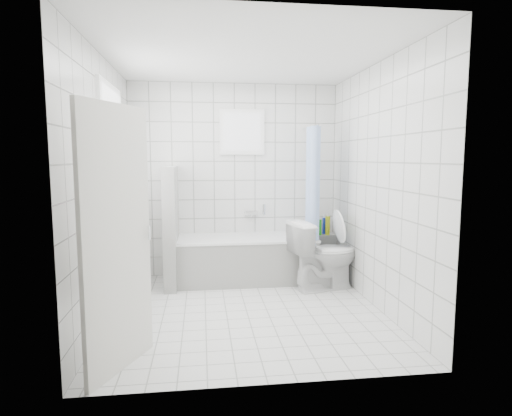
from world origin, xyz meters
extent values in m
plane|color=white|center=(0.00, 0.00, 0.00)|extent=(3.00, 3.00, 0.00)
plane|color=white|center=(0.00, 0.00, 2.60)|extent=(3.00, 3.00, 0.00)
cube|color=white|center=(0.00, 1.50, 1.30)|extent=(2.80, 0.02, 2.60)
cube|color=white|center=(0.00, -1.50, 1.30)|extent=(2.80, 0.02, 2.60)
cube|color=white|center=(-1.40, 0.00, 1.30)|extent=(0.02, 3.00, 2.60)
cube|color=white|center=(1.40, 0.00, 1.30)|extent=(0.02, 3.00, 2.60)
cube|color=white|center=(-1.35, 0.30, 1.60)|extent=(0.01, 0.90, 1.40)
cube|color=white|center=(0.10, 1.46, 1.95)|extent=(0.50, 0.01, 0.50)
cube|color=white|center=(-1.31, 0.30, 0.86)|extent=(0.18, 1.02, 0.08)
cube|color=silver|center=(-1.08, -1.12, 1.00)|extent=(0.38, 0.74, 2.00)
cube|color=white|center=(0.12, 1.12, 0.28)|extent=(1.76, 0.75, 0.55)
cube|color=white|center=(0.12, 1.12, 0.57)|extent=(1.78, 0.77, 0.03)
cube|color=white|center=(-0.84, 1.07, 0.75)|extent=(0.15, 0.85, 1.50)
cube|color=white|center=(1.19, 1.38, 0.28)|extent=(0.40, 0.24, 0.55)
imported|color=white|center=(1.03, 0.65, 0.43)|extent=(0.92, 0.66, 0.85)
cylinder|color=silver|center=(0.95, 1.10, 2.00)|extent=(0.02, 0.80, 0.02)
cube|color=silver|center=(0.22, 1.46, 0.85)|extent=(0.18, 0.06, 0.06)
imported|color=white|center=(-1.30, 0.43, 1.06)|extent=(0.15, 0.15, 0.33)
imported|color=#FE63D1|center=(-1.30, -0.05, 1.05)|extent=(0.14, 0.14, 0.30)
imported|color=white|center=(-1.30, 0.26, 0.97)|extent=(0.15, 0.15, 0.15)
cylinder|color=#CCD416|center=(1.26, 1.29, 0.68)|extent=(0.06, 0.06, 0.26)
cylinder|color=green|center=(1.15, 1.31, 0.66)|extent=(0.06, 0.06, 0.22)
cylinder|color=red|center=(1.15, 1.39, 0.66)|extent=(0.06, 0.06, 0.21)
cylinder|color=#1731BB|center=(1.24, 1.38, 0.66)|extent=(0.06, 0.06, 0.23)
camera|label=1|loc=(-0.45, -4.34, 1.61)|focal=30.00mm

